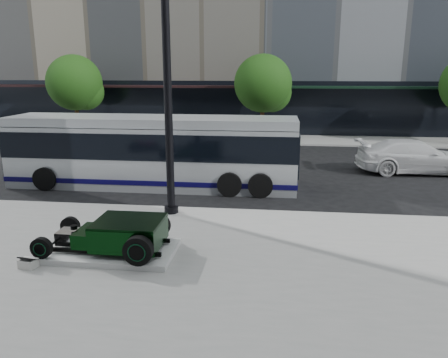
# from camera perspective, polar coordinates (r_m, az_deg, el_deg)

# --- Properties ---
(ground) EXTENTS (120.00, 120.00, 0.00)m
(ground) POSITION_cam_1_polar(r_m,az_deg,el_deg) (17.22, 0.06, -2.16)
(ground) COLOR black
(ground) RESTS_ON ground
(sidewalk_far) EXTENTS (70.00, 4.00, 0.12)m
(sidewalk_far) POSITION_cam_1_polar(r_m,az_deg,el_deg) (30.84, 3.15, 5.24)
(sidewalk_far) COLOR gray
(sidewalk_far) RESTS_ON ground
(street_trees) EXTENTS (29.80, 3.80, 5.70)m
(street_trees) POSITION_cam_1_polar(r_m,az_deg,el_deg) (29.51, 5.39, 12.04)
(street_trees) COLOR black
(street_trees) RESTS_ON sidewalk_far
(display_plinth) EXTENTS (3.40, 1.80, 0.15)m
(display_plinth) POSITION_cam_1_polar(r_m,az_deg,el_deg) (12.00, -14.63, -9.09)
(display_plinth) COLOR silver
(display_plinth) RESTS_ON sidewalk_near
(hot_rod) EXTENTS (3.22, 2.00, 0.81)m
(hot_rod) POSITION_cam_1_polar(r_m,az_deg,el_deg) (11.70, -13.26, -6.97)
(hot_rod) COLOR black
(hot_rod) RESTS_ON display_plinth
(info_plaque) EXTENTS (0.45, 0.36, 0.31)m
(info_plaque) POSITION_cam_1_polar(r_m,az_deg,el_deg) (11.87, -24.21, -9.95)
(info_plaque) COLOR silver
(info_plaque) RESTS_ON sidewalk_near
(lamppost) EXTENTS (0.47, 0.47, 8.56)m
(lamppost) POSITION_cam_1_polar(r_m,az_deg,el_deg) (14.20, -7.35, 10.98)
(lamppost) COLOR black
(lamppost) RESTS_ON sidewalk_near
(transit_bus) EXTENTS (12.12, 2.88, 2.92)m
(transit_bus) POSITION_cam_1_polar(r_m,az_deg,el_deg) (18.63, -9.26, 3.62)
(transit_bus) COLOR #B1B7BB
(transit_bus) RESTS_ON ground
(white_sedan) EXTENTS (5.52, 2.48, 1.57)m
(white_sedan) POSITION_cam_1_polar(r_m,az_deg,el_deg) (22.73, 23.66, 2.70)
(white_sedan) COLOR white
(white_sedan) RESTS_ON ground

